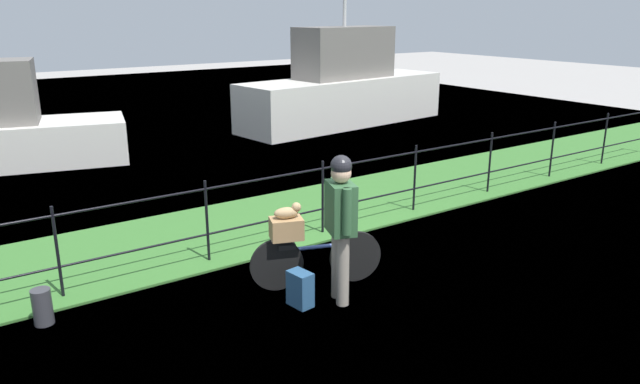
% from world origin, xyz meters
% --- Properties ---
extents(ground_plane, '(60.00, 60.00, 0.00)m').
position_xyz_m(ground_plane, '(0.00, 0.00, 0.00)').
color(ground_plane, '#9E9993').
extents(grass_strip, '(27.00, 2.40, 0.03)m').
position_xyz_m(grass_strip, '(0.00, 2.95, 0.01)').
color(grass_strip, '#38702D').
rests_on(grass_strip, ground).
extents(harbor_water, '(30.00, 30.00, 0.00)m').
position_xyz_m(harbor_water, '(0.00, 11.59, 0.00)').
color(harbor_water, '#426684').
rests_on(harbor_water, ground).
extents(iron_fence, '(18.04, 0.04, 1.10)m').
position_xyz_m(iron_fence, '(0.00, 2.05, 0.64)').
color(iron_fence, black).
rests_on(iron_fence, ground).
extents(bicycle_main, '(1.51, 0.57, 0.63)m').
position_xyz_m(bicycle_main, '(-1.05, 0.70, 0.33)').
color(bicycle_main, black).
rests_on(bicycle_main, ground).
extents(wooden_crate, '(0.43, 0.37, 0.24)m').
position_xyz_m(wooden_crate, '(-1.37, 0.82, 0.75)').
color(wooden_crate, '#A87F51').
rests_on(wooden_crate, bicycle_main).
extents(terrier_dog, '(0.32, 0.23, 0.18)m').
position_xyz_m(terrier_dog, '(-1.35, 0.81, 0.95)').
color(terrier_dog, tan).
rests_on(terrier_dog, wooden_crate).
extents(cyclist_person, '(0.38, 0.51, 1.68)m').
position_xyz_m(cyclist_person, '(-1.04, 0.22, 1.00)').
color(cyclist_person, gray).
rests_on(cyclist_person, ground).
extents(backpack_on_paving, '(0.22, 0.30, 0.40)m').
position_xyz_m(backpack_on_paving, '(-1.48, 0.37, 0.20)').
color(backpack_on_paving, '#28517A').
rests_on(backpack_on_paving, ground).
extents(mooring_bollard, '(0.20, 0.20, 0.39)m').
position_xyz_m(mooring_bollard, '(-3.90, 1.55, 0.19)').
color(mooring_bollard, '#38383D').
rests_on(mooring_bollard, ground).
extents(moored_boat_near, '(6.62, 2.48, 4.30)m').
position_xyz_m(moored_boat_near, '(5.56, 8.97, 0.99)').
color(moored_boat_near, silver).
rests_on(moored_boat_near, ground).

